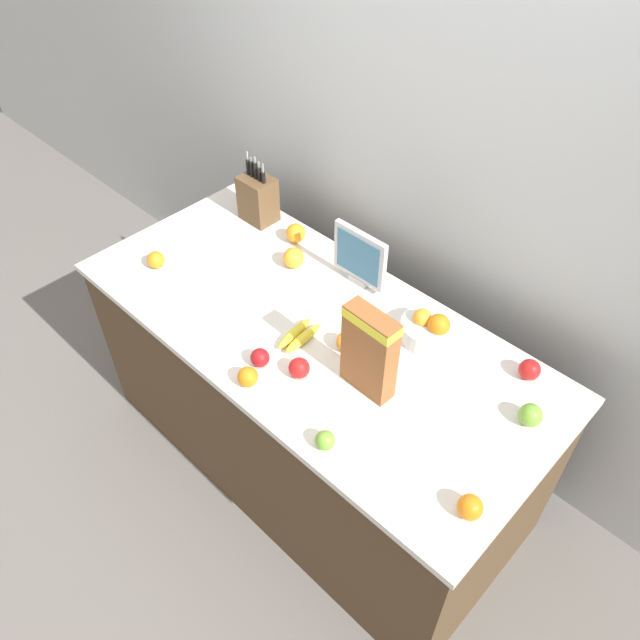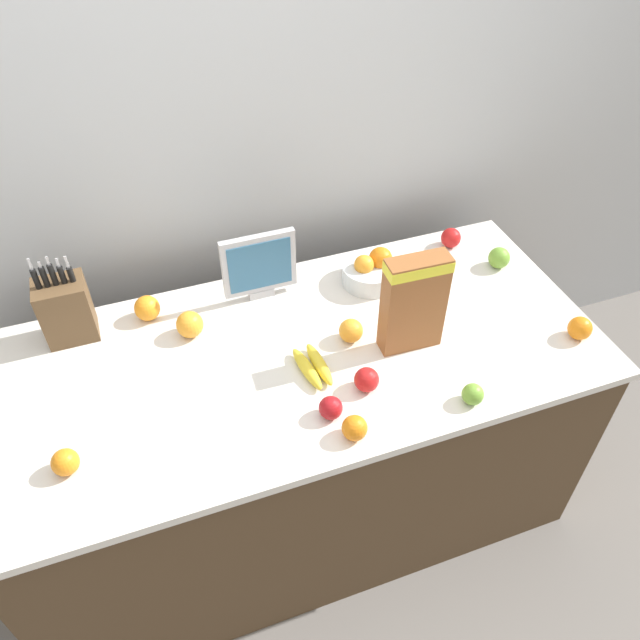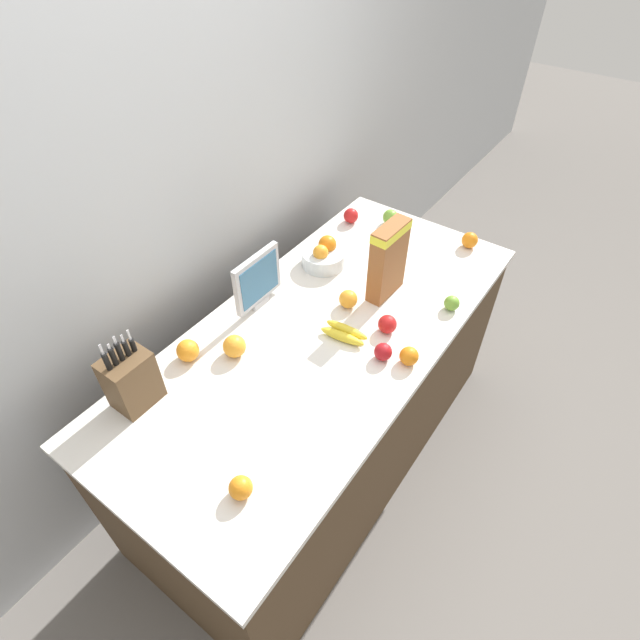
# 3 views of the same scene
# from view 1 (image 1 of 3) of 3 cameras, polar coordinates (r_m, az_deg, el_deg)

# --- Properties ---
(ground_plane) EXTENTS (14.00, 14.00, 0.00)m
(ground_plane) POSITION_cam_1_polar(r_m,az_deg,el_deg) (3.08, -0.63, -12.35)
(ground_plane) COLOR slate
(wall_back) EXTENTS (9.00, 0.06, 2.60)m
(wall_back) POSITION_cam_1_polar(r_m,az_deg,el_deg) (2.54, 9.87, 13.69)
(wall_back) COLOR silver
(wall_back) RESTS_ON ground_plane
(counter) EXTENTS (1.95, 0.88, 0.90)m
(counter) POSITION_cam_1_polar(r_m,az_deg,el_deg) (2.71, -0.71, -7.15)
(counter) COLOR #4C3823
(counter) RESTS_ON ground_plane
(knife_block) EXTENTS (0.15, 0.12, 0.32)m
(knife_block) POSITION_cam_1_polar(r_m,az_deg,el_deg) (2.86, -5.70, 11.01)
(knife_block) COLOR brown
(knife_block) RESTS_ON counter
(small_monitor) EXTENTS (0.25, 0.03, 0.25)m
(small_monitor) POSITION_cam_1_polar(r_m,az_deg,el_deg) (2.47, 3.64, 5.76)
(small_monitor) COLOR #B7B7BC
(small_monitor) RESTS_ON counter
(cereal_box) EXTENTS (0.20, 0.08, 0.34)m
(cereal_box) POSITION_cam_1_polar(r_m,az_deg,el_deg) (2.04, 4.55, -2.70)
(cereal_box) COLOR brown
(cereal_box) RESTS_ON counter
(fruit_bowl) EXTENTS (0.20, 0.20, 0.13)m
(fruit_bowl) POSITION_cam_1_polar(r_m,az_deg,el_deg) (2.33, 9.88, -0.77)
(fruit_bowl) COLOR silver
(fruit_bowl) RESTS_ON counter
(banana_bunch) EXTENTS (0.10, 0.19, 0.04)m
(banana_bunch) POSITION_cam_1_polar(r_m,az_deg,el_deg) (2.31, -1.95, -1.47)
(banana_bunch) COLOR yellow
(banana_bunch) RESTS_ON counter
(apple_front) EXTENTS (0.07, 0.07, 0.07)m
(apple_front) POSITION_cam_1_polar(r_m,az_deg,el_deg) (2.22, -5.51, -3.45)
(apple_front) COLOR #A31419
(apple_front) RESTS_ON counter
(apple_rightmost) EXTENTS (0.08, 0.08, 0.08)m
(apple_rightmost) POSITION_cam_1_polar(r_m,az_deg,el_deg) (2.18, -1.92, -4.40)
(apple_rightmost) COLOR red
(apple_rightmost) RESTS_ON counter
(apple_leftmost) EXTENTS (0.08, 0.08, 0.08)m
(apple_leftmost) POSITION_cam_1_polar(r_m,az_deg,el_deg) (2.16, 18.69, -8.23)
(apple_leftmost) COLOR #6B9E33
(apple_leftmost) RESTS_ON counter
(apple_near_bananas) EXTENTS (0.07, 0.07, 0.07)m
(apple_near_bananas) POSITION_cam_1_polar(r_m,az_deg,el_deg) (2.00, 0.46, -10.94)
(apple_near_bananas) COLOR #6B9E33
(apple_near_bananas) RESTS_ON counter
(apple_middle) EXTENTS (0.08, 0.08, 0.08)m
(apple_middle) POSITION_cam_1_polar(r_m,az_deg,el_deg) (2.29, 18.62, -4.32)
(apple_middle) COLOR red
(apple_middle) RESTS_ON counter
(orange_front_right) EXTENTS (0.08, 0.08, 0.08)m
(orange_front_right) POSITION_cam_1_polar(r_m,az_deg,el_deg) (2.26, 2.49, -1.93)
(orange_front_right) COLOR orange
(orange_front_right) RESTS_ON counter
(orange_near_bowl) EXTENTS (0.08, 0.08, 0.08)m
(orange_near_bowl) POSITION_cam_1_polar(r_m,az_deg,el_deg) (1.92, 13.56, -16.29)
(orange_near_bowl) COLOR orange
(orange_near_bowl) RESTS_ON counter
(orange_front_center) EXTENTS (0.09, 0.09, 0.09)m
(orange_front_center) POSITION_cam_1_polar(r_m,az_deg,el_deg) (2.61, -2.45, 5.70)
(orange_front_center) COLOR orange
(orange_front_center) RESTS_ON counter
(orange_mid_right) EXTENTS (0.07, 0.07, 0.07)m
(orange_mid_right) POSITION_cam_1_polar(r_m,az_deg,el_deg) (2.17, -6.63, -5.17)
(orange_mid_right) COLOR orange
(orange_mid_right) RESTS_ON counter
(orange_by_cereal) EXTENTS (0.09, 0.09, 0.09)m
(orange_by_cereal) POSITION_cam_1_polar(r_m,az_deg,el_deg) (2.75, -2.24, 7.95)
(orange_by_cereal) COLOR orange
(orange_by_cereal) RESTS_ON counter
(orange_back_center) EXTENTS (0.07, 0.07, 0.07)m
(orange_back_center) POSITION_cam_1_polar(r_m,az_deg,el_deg) (2.70, -14.78, 5.34)
(orange_back_center) COLOR orange
(orange_back_center) RESTS_ON counter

